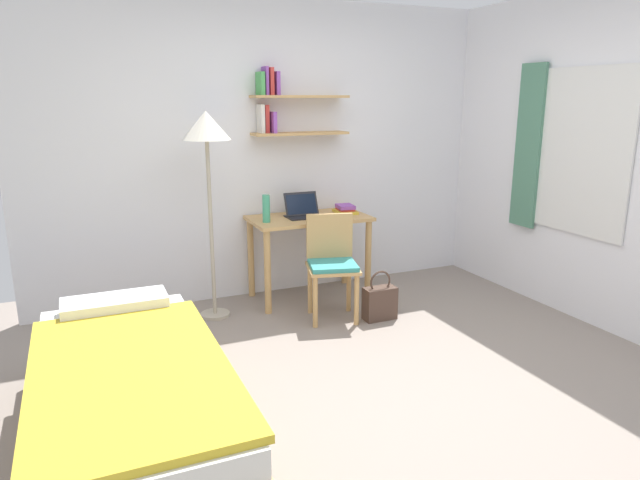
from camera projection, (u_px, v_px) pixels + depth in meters
ground_plane at (386, 384)px, 3.58m from camera, size 5.28×5.28×0.00m
wall_back at (276, 150)px, 5.06m from camera, size 4.40×0.27×2.60m
wall_right at (631, 163)px, 4.08m from camera, size 0.10×4.40×2.60m
bed at (131, 399)px, 2.94m from camera, size 0.93×2.02×0.54m
desk at (309, 232)px, 5.01m from camera, size 1.04×0.57×0.75m
desk_chair at (332, 261)px, 4.58m from camera, size 0.49×0.47×0.85m
standing_lamp at (207, 139)px, 4.35m from camera, size 0.37×0.37×1.67m
laptop at (303, 211)px, 4.97m from camera, size 0.31×0.22×0.21m
water_bottle at (266, 209)px, 4.73m from camera, size 0.06×0.06×0.23m
book_stack at (345, 209)px, 5.14m from camera, size 0.21×0.25×0.07m
handbag at (380, 302)px, 4.61m from camera, size 0.27×0.13×0.41m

